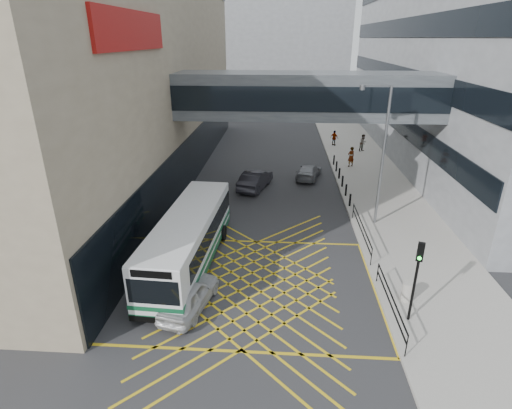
% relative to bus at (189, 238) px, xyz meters
% --- Properties ---
extents(ground, '(120.00, 120.00, 0.00)m').
position_rel_bus_xyz_m(ground, '(3.33, -1.78, -1.55)').
color(ground, '#333335').
extents(building_whsmith, '(24.17, 42.00, 16.00)m').
position_rel_bus_xyz_m(building_whsmith, '(-14.65, 14.22, 6.44)').
color(building_whsmith, gray).
rests_on(building_whsmith, ground).
extents(building_far, '(28.00, 16.00, 18.00)m').
position_rel_bus_xyz_m(building_far, '(1.33, 58.22, 7.45)').
color(building_far, gray).
rests_on(building_far, ground).
extents(skybridge, '(20.00, 4.10, 3.00)m').
position_rel_bus_xyz_m(skybridge, '(6.33, 10.22, 5.95)').
color(skybridge, '#4B5055').
rests_on(skybridge, ground).
extents(pavement, '(6.00, 54.00, 0.16)m').
position_rel_bus_xyz_m(pavement, '(12.33, 13.22, -1.47)').
color(pavement, '#ACA69E').
rests_on(pavement, ground).
extents(box_junction, '(12.00, 9.00, 0.01)m').
position_rel_bus_xyz_m(box_junction, '(3.33, -1.78, -1.55)').
color(box_junction, gold).
rests_on(box_junction, ground).
extents(bus, '(3.00, 10.46, 2.90)m').
position_rel_bus_xyz_m(bus, '(0.00, 0.00, 0.00)').
color(bus, white).
rests_on(bus, ground).
extents(car_white, '(2.61, 4.51, 1.35)m').
position_rel_bus_xyz_m(car_white, '(0.77, -3.74, -0.88)').
color(car_white, silver).
rests_on(car_white, ground).
extents(car_dark, '(3.07, 5.09, 1.49)m').
position_rel_bus_xyz_m(car_dark, '(2.64, 11.80, -0.81)').
color(car_dark, '#232228').
rests_on(car_dark, ground).
extents(car_silver, '(2.69, 4.37, 1.26)m').
position_rel_bus_xyz_m(car_silver, '(7.04, 14.60, -0.92)').
color(car_silver, gray).
rests_on(car_silver, ground).
extents(traffic_light, '(0.30, 0.45, 3.75)m').
position_rel_bus_xyz_m(traffic_light, '(10.19, -4.18, 1.05)').
color(traffic_light, black).
rests_on(traffic_light, pavement).
extents(street_lamp, '(1.95, 0.56, 8.57)m').
position_rel_bus_xyz_m(street_lamp, '(10.60, 5.56, 3.49)').
color(street_lamp, slate).
rests_on(street_lamp, pavement).
extents(litter_bin, '(0.52, 0.52, 0.90)m').
position_rel_bus_xyz_m(litter_bin, '(10.52, -2.70, -0.95)').
color(litter_bin, '#ADA89E').
rests_on(litter_bin, pavement).
extents(kerb_railings, '(0.05, 12.54, 1.00)m').
position_rel_bus_xyz_m(kerb_railings, '(9.48, 0.00, -0.67)').
color(kerb_railings, black).
rests_on(kerb_railings, pavement).
extents(bollards, '(0.14, 10.14, 0.90)m').
position_rel_bus_xyz_m(bollards, '(9.58, 13.22, -0.94)').
color(bollards, black).
rests_on(bollards, pavement).
extents(pedestrian_a, '(0.89, 0.80, 1.83)m').
position_rel_bus_xyz_m(pedestrian_a, '(11.04, 17.76, -0.48)').
color(pedestrian_a, gray).
rests_on(pedestrian_a, pavement).
extents(pedestrian_b, '(0.98, 0.93, 1.76)m').
position_rel_bus_xyz_m(pedestrian_b, '(13.14, 23.29, -0.51)').
color(pedestrian_b, gray).
rests_on(pedestrian_b, pavement).
extents(pedestrian_c, '(1.05, 0.96, 1.64)m').
position_rel_bus_xyz_m(pedestrian_c, '(10.42, 25.54, -0.57)').
color(pedestrian_c, gray).
rests_on(pedestrian_c, pavement).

